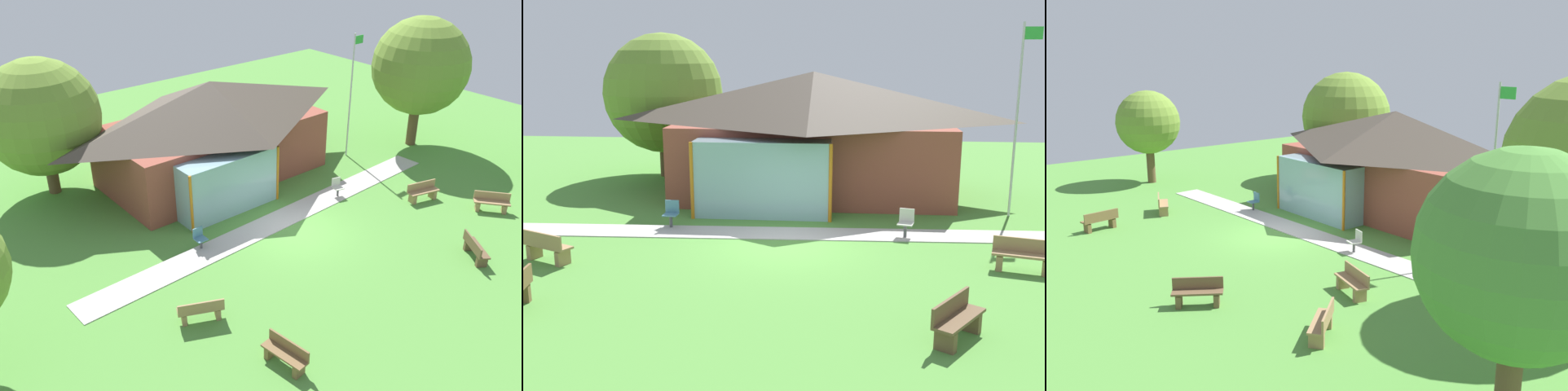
{
  "view_description": "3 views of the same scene",
  "coord_description": "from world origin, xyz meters",
  "views": [
    {
      "loc": [
        -13.82,
        -14.24,
        12.21
      ],
      "look_at": [
        -0.88,
        1.32,
        1.4
      ],
      "focal_mm": 38.96,
      "sensor_mm": 36.0,
      "label": 1
    },
    {
      "loc": [
        1.52,
        -17.07,
        5.45
      ],
      "look_at": [
        -0.19,
        1.17,
        1.19
      ],
      "focal_mm": 42.93,
      "sensor_mm": 36.0,
      "label": 2
    },
    {
      "loc": [
        17.81,
        -13.09,
        7.29
      ],
      "look_at": [
        -0.41,
        1.96,
        1.32
      ],
      "focal_mm": 39.06,
      "sensor_mm": 36.0,
      "label": 3
    }
  ],
  "objects": [
    {
      "name": "tree_behind_pavilion_left",
      "position": [
        -6.28,
        9.75,
        3.65
      ],
      "size": [
        5.15,
        5.15,
        6.24
      ],
      "color": "brown",
      "rests_on": "ground_plane"
    },
    {
      "name": "pavilion",
      "position": [
        0.35,
        6.36,
        2.45
      ],
      "size": [
        11.12,
        7.15,
        4.71
      ],
      "color": "brown",
      "rests_on": "ground_plane"
    },
    {
      "name": "flagpole",
      "position": [
        7.23,
        3.96,
        3.48
      ],
      "size": [
        0.64,
        0.08,
        6.36
      ],
      "color": "silver",
      "rests_on": "ground_plane"
    },
    {
      "name": "bench_front_right",
      "position": [
        3.79,
        -5.7,
        0.4
      ],
      "size": [
        1.22,
        1.48,
        0.84
      ],
      "rotation": [
        0.0,
        0.0,
        4.1
      ],
      "color": "brown",
      "rests_on": "ground_plane"
    },
    {
      "name": "patio_chair_west",
      "position": [
        -3.79,
        1.5,
        0.42
      ],
      "size": [
        0.44,
        0.44,
        0.86
      ],
      "rotation": [
        0.0,
        0.0,
        3.13
      ],
      "color": "teal",
      "rests_on": "ground_plane"
    },
    {
      "name": "bench_mid_right",
      "position": [
        6.13,
        -1.62,
        0.4
      ],
      "size": [
        1.56,
        0.83,
        0.84
      ],
      "rotation": [
        0.0,
        0.0,
        2.87
      ],
      "color": "#9E7A51",
      "rests_on": "ground_plane"
    },
    {
      "name": "bench_mid_left",
      "position": [
        -6.19,
        -2.06,
        0.4
      ],
      "size": [
        1.55,
        1.03,
        0.84
      ],
      "rotation": [
        0.0,
        0.0,
        5.85
      ],
      "color": "#9E7A51",
      "rests_on": "ground_plane"
    },
    {
      "name": "ground_plane",
      "position": [
        0.0,
        0.0,
        0.0
      ],
      "size": [
        44.0,
        44.0,
        0.0
      ],
      "primitive_type": "plane",
      "color": "#54933D"
    },
    {
      "name": "footpath",
      "position": [
        0.0,
        1.13,
        0.01
      ],
      "size": [
        18.53,
        1.97,
        0.03
      ],
      "primitive_type": "cube",
      "rotation": [
        0.0,
        0.0,
        0.04
      ],
      "color": "#BCB7B2",
      "rests_on": "ground_plane"
    },
    {
      "name": "patio_chair_lawn_spare",
      "position": [
        3.47,
        1.1,
        0.42
      ],
      "size": [
        0.54,
        0.54,
        0.86
      ],
      "rotation": [
        0.0,
        0.0,
        2.89
      ],
      "color": "beige",
      "rests_on": "ground_plane"
    }
  ]
}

